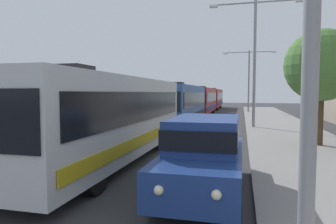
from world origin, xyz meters
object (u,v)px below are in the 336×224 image
object	(u,v)px
white_suv	(204,152)
streetlamp_mid	(255,50)
bus_middle	(201,100)
bus_lead	(111,116)
bus_second_in_line	(180,104)
roadside_tree	(321,66)
streetlamp_far	(249,74)
bus_fourth_in_line	(212,98)
box_truck_oncoming	(188,98)

from	to	relation	value
white_suv	streetlamp_mid	world-z (taller)	streetlamp_mid
bus_middle	streetlamp_mid	world-z (taller)	streetlamp_mid
bus_middle	bus_lead	bearing A→B (deg)	-90.00
bus_second_in_line	bus_lead	bearing A→B (deg)	-90.00
roadside_tree	white_suv	bearing A→B (deg)	-120.67
bus_lead	streetlamp_far	xyz separation A→B (m)	(5.40, 29.38, 3.24)
bus_fourth_in_line	white_suv	bearing A→B (deg)	-84.76
bus_fourth_in_line	box_truck_oncoming	distance (m)	4.49
bus_fourth_in_line	streetlamp_mid	size ratio (longest dim) A/B	1.40
bus_lead	box_truck_oncoming	size ratio (longest dim) A/B	1.38
bus_fourth_in_line	streetlamp_far	distance (m)	10.48
streetlamp_far	roadside_tree	distance (m)	24.78
white_suv	roadside_tree	xyz separation A→B (m)	(4.33, 7.30, 2.69)
bus_second_in_line	bus_fourth_in_line	distance (m)	25.42
bus_middle	box_truck_oncoming	world-z (taller)	bus_middle
bus_second_in_line	white_suv	bearing A→B (deg)	-76.04
bus_second_in_line	streetlamp_far	size ratio (longest dim) A/B	1.40
bus_lead	white_suv	world-z (taller)	bus_lead
bus_lead	bus_second_in_line	bearing A→B (deg)	90.00
bus_lead	streetlamp_mid	xyz separation A→B (m)	(5.40, 11.66, 3.79)
bus_lead	roadside_tree	distance (m)	9.55
bus_second_in_line	white_suv	world-z (taller)	bus_second_in_line
bus_second_in_line	roadside_tree	size ratio (longest dim) A/B	2.07
bus_lead	bus_middle	world-z (taller)	same
white_suv	roadside_tree	bearing A→B (deg)	59.33
bus_second_in_line	bus_fourth_in_line	world-z (taller)	same
bus_lead	roadside_tree	size ratio (longest dim) A/B	2.11
bus_middle	streetlamp_mid	xyz separation A→B (m)	(5.40, -12.99, 3.79)
bus_second_in_line	box_truck_oncoming	xyz separation A→B (m)	(-3.30, 22.37, 0.02)
streetlamp_far	box_truck_oncoming	bearing A→B (deg)	148.48
streetlamp_mid	streetlamp_far	bearing A→B (deg)	90.00
streetlamp_far	roadside_tree	world-z (taller)	streetlamp_far
bus_lead	bus_fourth_in_line	size ratio (longest dim) A/B	0.90
bus_lead	streetlamp_mid	size ratio (longest dim) A/B	1.26
bus_lead	box_truck_oncoming	distance (m)	34.87
white_suv	bus_fourth_in_line	bearing A→B (deg)	95.24
bus_middle	streetlamp_far	bearing A→B (deg)	41.22
bus_second_in_line	streetlamp_mid	world-z (taller)	streetlamp_mid
streetlamp_mid	streetlamp_far	world-z (taller)	streetlamp_mid
box_truck_oncoming	streetlamp_far	bearing A→B (deg)	-31.52
bus_second_in_line	white_suv	distance (m)	15.34
bus_middle	roadside_tree	size ratio (longest dim) A/B	2.16
bus_middle	bus_fourth_in_line	size ratio (longest dim) A/B	0.92
box_truck_oncoming	white_suv	bearing A→B (deg)	-79.36
streetlamp_mid	white_suv	bearing A→B (deg)	-96.83
streetlamp_far	bus_lead	bearing A→B (deg)	-100.41
bus_lead	streetlamp_far	bearing A→B (deg)	79.59
bus_fourth_in_line	bus_middle	bearing A→B (deg)	-90.00
bus_second_in_line	roadside_tree	world-z (taller)	roadside_tree
bus_middle	streetlamp_far	size ratio (longest dim) A/B	1.47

